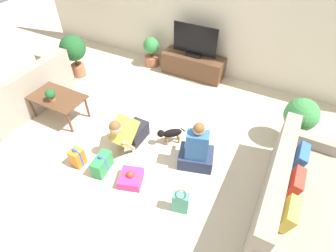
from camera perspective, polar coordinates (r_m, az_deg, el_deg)
name	(u,v)px	position (r m, az deg, el deg)	size (l,w,h in m)	color
ground_plane	(139,140)	(4.52, -6.26, -3.16)	(16.00, 16.00, 0.00)	beige
wall_back	(203,12)	(5.81, 7.73, 23.35)	(8.40, 0.06, 2.60)	beige
sofa_left	(22,94)	(5.69, -29.23, 6.03)	(0.83, 2.01, 0.84)	gray
sofa_right	(292,197)	(3.81, 25.30, -13.84)	(0.83, 2.01, 0.84)	gray
coffee_table	(56,99)	(5.09, -23.16, 5.52)	(1.03, 0.58, 0.47)	brown
tv_console	(193,65)	(6.01, 5.46, 13.02)	(1.36, 0.47, 0.48)	brown
tv	(195,43)	(5.76, 5.83, 17.63)	(0.97, 0.20, 0.67)	black
potted_plant_back_left	(152,51)	(6.31, -3.60, 16.02)	(0.37, 0.37, 0.68)	#A36042
potted_plant_corner_right	(300,118)	(4.61, 26.75, 1.52)	(0.53, 0.53, 0.86)	#4C4C51
potted_plant_corner_left	(74,51)	(6.12, -19.88, 15.10)	(0.54, 0.54, 0.94)	#A36042
person_kneeling	(128,132)	(4.24, -8.70, -1.19)	(0.36, 0.76, 0.75)	#23232D
person_sitting	(196,151)	(3.95, 6.20, -5.40)	(0.61, 0.57, 0.90)	#283351
dog	(170,134)	(4.30, 0.39, -1.65)	(0.38, 0.35, 0.32)	black
gift_box_a	(131,178)	(3.94, -8.06, -11.20)	(0.41, 0.42, 0.24)	#CC3389
gift_box_b	(102,164)	(4.10, -14.16, -8.05)	(0.20, 0.37, 0.34)	#2D934C
gift_box_c	(77,157)	(4.28, -19.11, -6.48)	(0.19, 0.19, 0.36)	orange
gift_bag_a	(180,202)	(3.58, 2.73, -16.27)	(0.24, 0.17, 0.38)	#4CA384
mug	(51,94)	(5.05, -24.11, 6.28)	(0.12, 0.08, 0.09)	silver
tabletop_plant	(50,95)	(4.91, -24.23, 6.23)	(0.17, 0.17, 0.22)	#A36042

